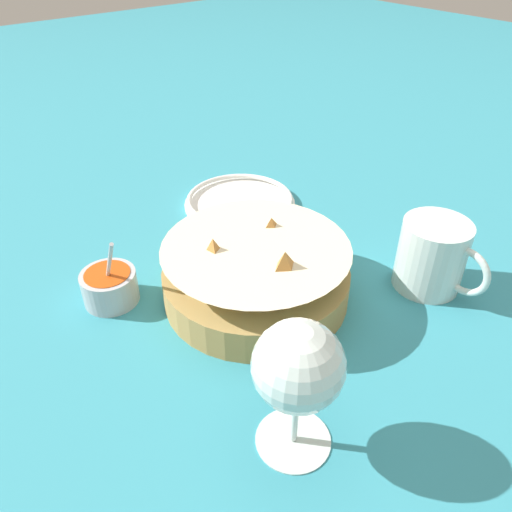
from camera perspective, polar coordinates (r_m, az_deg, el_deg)
ground_plane at (r=0.63m, az=-1.41°, el=-6.52°), size 4.00×4.00×0.00m
food_basket at (r=0.63m, az=0.01°, el=-2.10°), size 0.24×0.24×0.10m
sauce_cup at (r=0.66m, az=-16.39°, el=-3.25°), size 0.07×0.07×0.11m
wine_glass at (r=0.43m, az=4.83°, el=-12.84°), size 0.08×0.08×0.15m
beer_mug at (r=0.69m, az=19.46°, el=-0.21°), size 0.13×0.09×0.10m
side_plate at (r=0.85m, az=-1.85°, el=6.32°), size 0.19×0.19×0.01m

